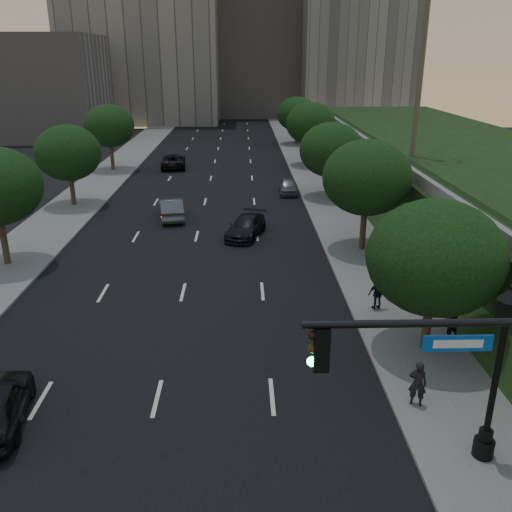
{
  "coord_description": "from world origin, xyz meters",
  "views": [
    {
      "loc": [
        3.02,
        -10.99,
        11.18
      ],
      "look_at": [
        3.56,
        9.48,
        3.6
      ],
      "focal_mm": 38.0,
      "sensor_mm": 36.0,
      "label": 1
    }
  ],
  "objects_px": {
    "street_lamp": "(495,383)",
    "pedestrian_c": "(378,293)",
    "pedestrian_b": "(450,321)",
    "sedan_mid_left": "(171,209)",
    "traffic_signal_mast": "(501,433)",
    "sedan_far_left": "(173,161)",
    "sedan_near_right": "(246,227)",
    "sedan_far_right": "(288,186)",
    "pedestrian_a": "(418,383)"
  },
  "relations": [
    {
      "from": "street_lamp",
      "to": "pedestrian_c",
      "type": "distance_m",
      "value": 10.04
    },
    {
      "from": "pedestrian_b",
      "to": "pedestrian_c",
      "type": "xyz_separation_m",
      "value": [
        -2.27,
        2.94,
        -0.04
      ]
    },
    {
      "from": "sedan_mid_left",
      "to": "pedestrian_c",
      "type": "relative_size",
      "value": 2.85
    },
    {
      "from": "traffic_signal_mast",
      "to": "sedan_far_left",
      "type": "xyz_separation_m",
      "value": [
        -12.7,
        48.08,
        -2.93
      ]
    },
    {
      "from": "traffic_signal_mast",
      "to": "street_lamp",
      "type": "relative_size",
      "value": 1.25
    },
    {
      "from": "sedan_near_right",
      "to": "pedestrian_b",
      "type": "height_order",
      "value": "pedestrian_b"
    },
    {
      "from": "sedan_mid_left",
      "to": "sedan_far_right",
      "type": "bearing_deg",
      "value": -150.92
    },
    {
      "from": "sedan_far_right",
      "to": "pedestrian_a",
      "type": "bearing_deg",
      "value": -84.28
    },
    {
      "from": "traffic_signal_mast",
      "to": "sedan_far_right",
      "type": "xyz_separation_m",
      "value": [
        -1.46,
        36.37,
        -3.01
      ]
    },
    {
      "from": "traffic_signal_mast",
      "to": "sedan_mid_left",
      "type": "xyz_separation_m",
      "value": [
        -10.6,
        28.92,
        -2.92
      ]
    },
    {
      "from": "pedestrian_b",
      "to": "pedestrian_c",
      "type": "bearing_deg",
      "value": -65.49
    },
    {
      "from": "sedan_far_right",
      "to": "sedan_near_right",
      "type": "bearing_deg",
      "value": -105.39
    },
    {
      "from": "sedan_far_left",
      "to": "street_lamp",
      "type": "bearing_deg",
      "value": 102.64
    },
    {
      "from": "pedestrian_c",
      "to": "sedan_far_right",
      "type": "bearing_deg",
      "value": -97.65
    },
    {
      "from": "street_lamp",
      "to": "sedan_far_left",
      "type": "relative_size",
      "value": 1.06
    },
    {
      "from": "sedan_near_right",
      "to": "pedestrian_b",
      "type": "xyz_separation_m",
      "value": [
        8.25,
        -14.31,
        0.32
      ]
    },
    {
      "from": "street_lamp",
      "to": "pedestrian_a",
      "type": "height_order",
      "value": "street_lamp"
    },
    {
      "from": "pedestrian_c",
      "to": "street_lamp",
      "type": "bearing_deg",
      "value": 81.39
    },
    {
      "from": "sedan_mid_left",
      "to": "pedestrian_c",
      "type": "xyz_separation_m",
      "value": [
        11.37,
        -15.66,
        0.2
      ]
    },
    {
      "from": "sedan_far_left",
      "to": "pedestrian_b",
      "type": "bearing_deg",
      "value": 107.57
    },
    {
      "from": "sedan_far_left",
      "to": "sedan_far_right",
      "type": "height_order",
      "value": "sedan_far_left"
    },
    {
      "from": "sedan_far_left",
      "to": "pedestrian_b",
      "type": "relative_size",
      "value": 3.17
    },
    {
      "from": "pedestrian_c",
      "to": "sedan_mid_left",
      "type": "bearing_deg",
      "value": -67.18
    },
    {
      "from": "pedestrian_a",
      "to": "pedestrian_c",
      "type": "bearing_deg",
      "value": -71.73
    },
    {
      "from": "sedan_far_right",
      "to": "pedestrian_b",
      "type": "height_order",
      "value": "pedestrian_b"
    },
    {
      "from": "sedan_near_right",
      "to": "pedestrian_b",
      "type": "bearing_deg",
      "value": -42.76
    },
    {
      "from": "traffic_signal_mast",
      "to": "pedestrian_a",
      "type": "height_order",
      "value": "traffic_signal_mast"
    },
    {
      "from": "traffic_signal_mast",
      "to": "sedan_mid_left",
      "type": "relative_size",
      "value": 1.54
    },
    {
      "from": "sedan_mid_left",
      "to": "pedestrian_b",
      "type": "distance_m",
      "value": 23.07
    },
    {
      "from": "sedan_mid_left",
      "to": "pedestrian_c",
      "type": "distance_m",
      "value": 19.35
    },
    {
      "from": "pedestrian_a",
      "to": "street_lamp",
      "type": "bearing_deg",
      "value": 137.11
    },
    {
      "from": "street_lamp",
      "to": "pedestrian_c",
      "type": "height_order",
      "value": "street_lamp"
    },
    {
      "from": "traffic_signal_mast",
      "to": "pedestrian_b",
      "type": "height_order",
      "value": "traffic_signal_mast"
    },
    {
      "from": "sedan_far_right",
      "to": "pedestrian_b",
      "type": "relative_size",
      "value": 2.32
    },
    {
      "from": "traffic_signal_mast",
      "to": "sedan_far_right",
      "type": "relative_size",
      "value": 1.8
    },
    {
      "from": "sedan_far_right",
      "to": "pedestrian_a",
      "type": "distance_m",
      "value": 30.5
    },
    {
      "from": "traffic_signal_mast",
      "to": "street_lamp",
      "type": "xyz_separation_m",
      "value": [
        1.55,
        3.39,
        -1.04
      ]
    },
    {
      "from": "sedan_far_right",
      "to": "pedestrian_b",
      "type": "bearing_deg",
      "value": -77.88
    },
    {
      "from": "traffic_signal_mast",
      "to": "pedestrian_a",
      "type": "relative_size",
      "value": 4.31
    },
    {
      "from": "sedan_mid_left",
      "to": "pedestrian_b",
      "type": "relative_size",
      "value": 2.72
    },
    {
      "from": "sedan_far_right",
      "to": "pedestrian_c",
      "type": "bearing_deg",
      "value": -82.16
    },
    {
      "from": "sedan_near_right",
      "to": "sedan_far_left",
      "type": "bearing_deg",
      "value": 124.96
    },
    {
      "from": "pedestrian_a",
      "to": "pedestrian_b",
      "type": "distance_m",
      "value": 5.15
    },
    {
      "from": "sedan_far_left",
      "to": "sedan_near_right",
      "type": "bearing_deg",
      "value": 102.64
    },
    {
      "from": "sedan_mid_left",
      "to": "pedestrian_a",
      "type": "xyz_separation_m",
      "value": [
        10.94,
        -23.0,
        0.21
      ]
    },
    {
      "from": "traffic_signal_mast",
      "to": "sedan_near_right",
      "type": "relative_size",
      "value": 1.53
    },
    {
      "from": "traffic_signal_mast",
      "to": "pedestrian_a",
      "type": "distance_m",
      "value": 6.52
    },
    {
      "from": "sedan_far_left",
      "to": "pedestrian_c",
      "type": "xyz_separation_m",
      "value": [
        13.46,
        -34.82,
        0.21
      ]
    },
    {
      "from": "pedestrian_a",
      "to": "pedestrian_c",
      "type": "distance_m",
      "value": 7.35
    },
    {
      "from": "sedan_far_left",
      "to": "traffic_signal_mast",
      "type": "bearing_deg",
      "value": 99.75
    }
  ]
}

